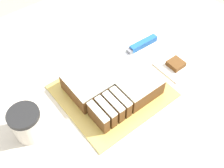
# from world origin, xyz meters

# --- Properties ---
(ground_plane) EXTENTS (8.00, 8.00, 0.00)m
(ground_plane) POSITION_xyz_m (0.00, 0.00, 0.00)
(ground_plane) COLOR #9E9384
(countertop) EXTENTS (1.40, 1.10, 0.93)m
(countertop) POSITION_xyz_m (0.00, 0.00, 0.47)
(countertop) COLOR beige
(countertop) RESTS_ON ground_plane
(cake_board) EXTENTS (0.35, 0.33, 0.01)m
(cake_board) POSITION_xyz_m (-0.03, -0.09, 0.94)
(cake_board) COLOR gold
(cake_board) RESTS_ON countertop
(cake) EXTENTS (0.26, 0.24, 0.07)m
(cake) POSITION_xyz_m (-0.03, -0.08, 0.97)
(cake) COLOR brown
(cake) RESTS_ON cake_board
(knife) EXTENTS (0.34, 0.03, 0.02)m
(knife) POSITION_xyz_m (0.12, -0.04, 1.02)
(knife) COLOR silver
(knife) RESTS_ON cake
(coffee_cup) EXTENTS (0.09, 0.09, 0.11)m
(coffee_cup) POSITION_xyz_m (-0.33, -0.06, 0.99)
(coffee_cup) COLOR beige
(coffee_cup) RESTS_ON countertop
(paper_napkin) EXTENTS (0.12, 0.12, 0.01)m
(paper_napkin) POSITION_xyz_m (0.23, -0.14, 0.94)
(paper_napkin) COLOR white
(paper_napkin) RESTS_ON countertop
(brownie) EXTENTS (0.05, 0.05, 0.02)m
(brownie) POSITION_xyz_m (0.23, -0.14, 0.95)
(brownie) COLOR brown
(brownie) RESTS_ON paper_napkin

